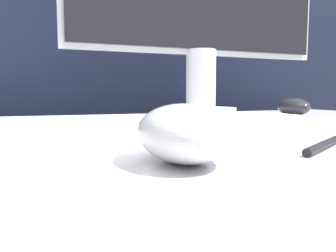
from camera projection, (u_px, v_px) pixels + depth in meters
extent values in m
cube|color=black|center=(95.00, 153.00, 0.99)|extent=(5.00, 0.03, 1.23)
ellipsoid|color=silver|center=(184.00, 133.00, 0.25)|extent=(0.08, 0.12, 0.05)
cube|color=white|center=(142.00, 129.00, 0.42)|extent=(0.46, 0.13, 0.02)
cube|color=silver|center=(141.00, 119.00, 0.42)|extent=(0.43, 0.12, 0.01)
cylinder|color=white|center=(201.00, 112.00, 0.79)|extent=(0.17, 0.17, 0.02)
cylinder|color=white|center=(201.00, 79.00, 0.78)|extent=(0.07, 0.07, 0.14)
ellipsoid|color=#232328|center=(294.00, 107.00, 0.79)|extent=(0.09, 0.12, 0.04)
cylinder|color=black|center=(328.00, 143.00, 0.32)|extent=(0.12, 0.07, 0.01)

